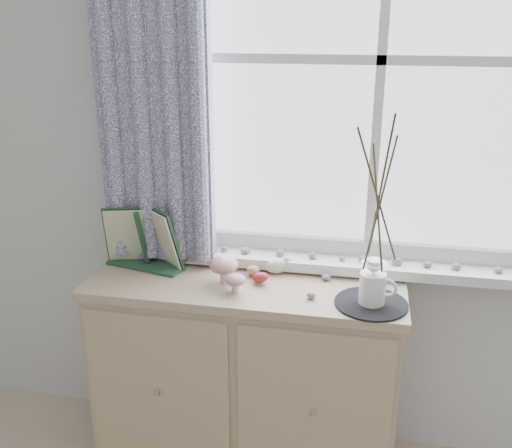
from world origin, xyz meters
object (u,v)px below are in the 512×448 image
(botanical_book, at_px, (141,240))
(toadstool_cluster, at_px, (227,269))
(twig_pitcher, at_px, (379,196))
(sideboard, at_px, (246,376))

(botanical_book, distance_m, toadstool_cluster, 0.37)
(toadstool_cluster, bearing_deg, botanical_book, 169.18)
(botanical_book, height_order, toadstool_cluster, botanical_book)
(toadstool_cluster, distance_m, twig_pitcher, 0.63)
(botanical_book, xyz_separation_m, toadstool_cluster, (0.36, -0.07, -0.06))
(sideboard, xyz_separation_m, toadstool_cluster, (-0.06, -0.05, 0.49))
(toadstool_cluster, bearing_deg, twig_pitcher, -5.72)
(sideboard, bearing_deg, toadstool_cluster, -142.59)
(twig_pitcher, bearing_deg, sideboard, 178.38)
(sideboard, xyz_separation_m, botanical_book, (-0.42, 0.02, 0.55))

